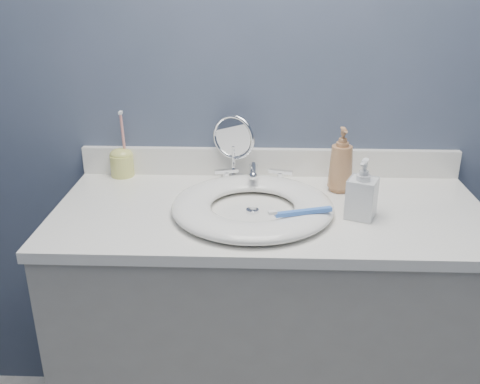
{
  "coord_description": "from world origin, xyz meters",
  "views": [
    {
      "loc": [
        -0.03,
        -0.41,
        1.5
      ],
      "look_at": [
        -0.08,
        0.94,
        0.94
      ],
      "focal_mm": 40.0,
      "sensor_mm": 36.0,
      "label": 1
    }
  ],
  "objects_px": {
    "soap_bottle_amber": "(341,160)",
    "toothbrush_holder": "(122,161)",
    "soap_bottle_clear": "(362,189)",
    "makeup_mirror": "(234,145)"
  },
  "relations": [
    {
      "from": "soap_bottle_amber",
      "to": "toothbrush_holder",
      "type": "relative_size",
      "value": 0.91
    },
    {
      "from": "soap_bottle_amber",
      "to": "soap_bottle_clear",
      "type": "relative_size",
      "value": 1.19
    },
    {
      "from": "makeup_mirror",
      "to": "toothbrush_holder",
      "type": "height_order",
      "value": "toothbrush_holder"
    },
    {
      "from": "soap_bottle_clear",
      "to": "toothbrush_holder",
      "type": "xyz_separation_m",
      "value": [
        -0.72,
        0.29,
        -0.03
      ]
    },
    {
      "from": "makeup_mirror",
      "to": "toothbrush_holder",
      "type": "xyz_separation_m",
      "value": [
        -0.36,
        0.02,
        -0.07
      ]
    },
    {
      "from": "makeup_mirror",
      "to": "soap_bottle_amber",
      "type": "bearing_deg",
      "value": 10.84
    },
    {
      "from": "makeup_mirror",
      "to": "soap_bottle_amber",
      "type": "xyz_separation_m",
      "value": [
        0.33,
        -0.08,
        -0.02
      ]
    },
    {
      "from": "soap_bottle_amber",
      "to": "soap_bottle_clear",
      "type": "xyz_separation_m",
      "value": [
        0.03,
        -0.19,
        -0.02
      ]
    },
    {
      "from": "soap_bottle_clear",
      "to": "toothbrush_holder",
      "type": "relative_size",
      "value": 0.76
    },
    {
      "from": "makeup_mirror",
      "to": "soap_bottle_clear",
      "type": "height_order",
      "value": "makeup_mirror"
    }
  ]
}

